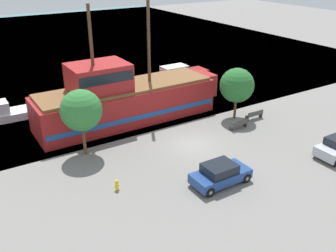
# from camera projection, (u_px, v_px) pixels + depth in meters

# --- Properties ---
(ground_plane) EXTENTS (160.00, 160.00, 0.00)m
(ground_plane) POSITION_uv_depth(u_px,v_px,m) (193.00, 145.00, 30.39)
(ground_plane) COLOR gray
(water_surface) EXTENTS (80.00, 80.00, 0.00)m
(water_surface) POSITION_uv_depth(u_px,v_px,m) (44.00, 45.00, 64.29)
(water_surface) COLOR slate
(water_surface) RESTS_ON ground
(pirate_ship) EXTENTS (17.86, 4.75, 11.90)m
(pirate_ship) POSITION_uv_depth(u_px,v_px,m) (124.00, 99.00, 34.02)
(pirate_ship) COLOR #A31E1E
(pirate_ship) RESTS_ON water_surface
(moored_boat_outer) EXTENTS (7.72, 2.32, 1.99)m
(moored_boat_outer) POSITION_uv_depth(u_px,v_px,m) (178.00, 75.00, 45.35)
(moored_boat_outer) COLOR maroon
(moored_boat_outer) RESTS_ON water_surface
(parked_car_curb_front) EXTENTS (4.07, 1.95, 1.51)m
(parked_car_curb_front) POSITION_uv_depth(u_px,v_px,m) (220.00, 174.00, 25.00)
(parked_car_curb_front) COLOR navy
(parked_car_curb_front) RESTS_ON ground_plane
(fire_hydrant) EXTENTS (0.42, 0.25, 0.76)m
(fire_hydrant) POSITION_uv_depth(u_px,v_px,m) (117.00, 185.00, 24.44)
(fire_hydrant) COLOR yellow
(fire_hydrant) RESTS_ON ground_plane
(bench_promenade_east) EXTENTS (1.87, 0.45, 0.85)m
(bench_promenade_east) POSITION_uv_depth(u_px,v_px,m) (255.00, 115.00, 34.96)
(bench_promenade_east) COLOR #4C4742
(bench_promenade_east) RESTS_ON ground_plane
(bench_promenade_west) EXTENTS (1.74, 0.45, 0.85)m
(bench_promenade_west) POSITION_uv_depth(u_px,v_px,m) (239.00, 124.00, 33.02)
(bench_promenade_west) COLOR #4C4742
(bench_promenade_west) RESTS_ON ground_plane
(tree_row_east) EXTENTS (3.12, 3.12, 5.21)m
(tree_row_east) POSITION_uv_depth(u_px,v_px,m) (81.00, 110.00, 27.56)
(tree_row_east) COLOR brown
(tree_row_east) RESTS_ON ground_plane
(tree_row_mideast) EXTENTS (3.16, 3.16, 4.82)m
(tree_row_mideast) POSITION_uv_depth(u_px,v_px,m) (237.00, 85.00, 34.09)
(tree_row_mideast) COLOR brown
(tree_row_mideast) RESTS_ON ground_plane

